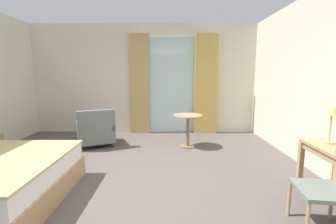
# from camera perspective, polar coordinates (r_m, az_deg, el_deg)

# --- Properties ---
(ground) EXTENTS (6.59, 7.02, 0.10)m
(ground) POSITION_cam_1_polar(r_m,az_deg,el_deg) (3.50, -11.15, -18.16)
(ground) COLOR #564C47
(wall_back) EXTENTS (6.19, 0.12, 2.90)m
(wall_back) POSITION_cam_1_polar(r_m,az_deg,el_deg) (6.34, -5.95, 8.07)
(wall_back) COLOR beige
(wall_back) RESTS_ON ground
(balcony_glass_door) EXTENTS (1.31, 0.02, 2.55)m
(balcony_glass_door) POSITION_cam_1_polar(r_m,az_deg,el_deg) (6.24, 1.00, 6.50)
(balcony_glass_door) COLOR silver
(balcony_glass_door) RESTS_ON ground
(curtain_panel_left) EXTENTS (0.50, 0.10, 2.62)m
(curtain_panel_left) POSITION_cam_1_polar(r_m,az_deg,el_deg) (6.18, -7.19, 6.74)
(curtain_panel_left) COLOR tan
(curtain_panel_left) RESTS_ON ground
(curtain_panel_right) EXTENTS (0.59, 0.10, 2.62)m
(curtain_panel_right) POSITION_cam_1_polar(r_m,az_deg,el_deg) (6.22, 9.19, 6.71)
(curtain_panel_right) COLOR tan
(curtain_panel_right) RESTS_ON ground
(desk_chair) EXTENTS (0.53, 0.52, 0.96)m
(desk_chair) POSITION_cam_1_polar(r_m,az_deg,el_deg) (2.84, 35.81, -13.90)
(desk_chair) COLOR slate
(desk_chair) RESTS_ON ground
(desk_lamp) EXTENTS (0.13, 0.14, 0.47)m
(desk_lamp) POSITION_cam_1_polar(r_m,az_deg,el_deg) (3.38, 35.52, -0.97)
(desk_lamp) COLOR tan
(desk_lamp) RESTS_ON writing_desk
(armchair_by_window) EXTENTS (1.02, 1.02, 0.84)m
(armchair_by_window) POSITION_cam_1_polar(r_m,az_deg,el_deg) (5.34, -17.70, -4.61)
(armchair_by_window) COLOR slate
(armchair_by_window) RESTS_ON ground
(round_cafe_table) EXTENTS (0.63, 0.63, 0.71)m
(round_cafe_table) POSITION_cam_1_polar(r_m,az_deg,el_deg) (5.00, 4.85, -2.84)
(round_cafe_table) COLOR tan
(round_cafe_table) RESTS_ON ground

